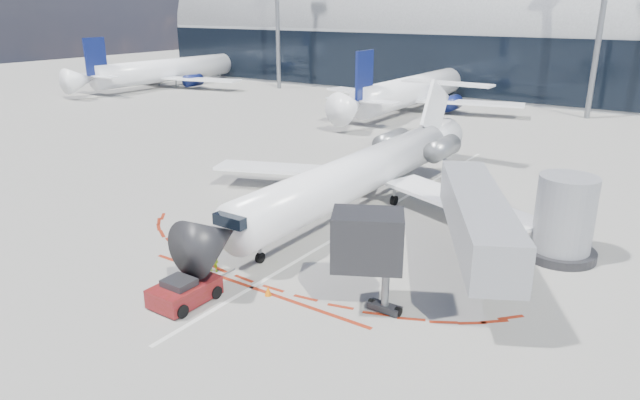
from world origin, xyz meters
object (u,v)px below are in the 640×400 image
Objects in this scene: pushback_tug at (184,291)px; uld_container at (269,209)px; ramp_worker at (213,257)px; regional_jet at (365,171)px.

uld_container reaches higher than pushback_tug.
pushback_tug is at bearing 94.09° from ramp_worker.
pushback_tug is 2.99× the size of ramp_worker.
ramp_worker is at bearing -95.74° from regional_jet.
regional_jet is 17.10m from pushback_tug.
regional_jet is 7.43m from uld_container.
regional_jet is 18.42× the size of ramp_worker.
ramp_worker is at bearing -56.43° from uld_container.
regional_jet reaches higher than uld_container.
uld_container is at bearing 107.87° from pushback_tug.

